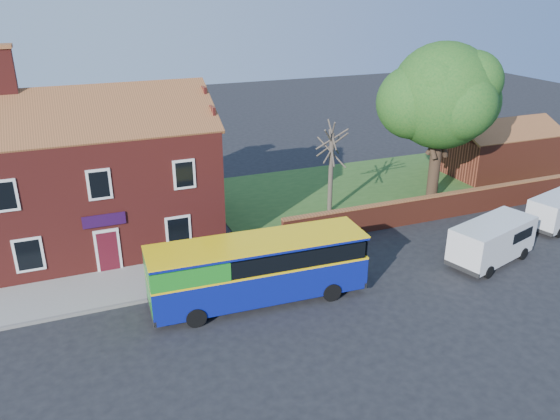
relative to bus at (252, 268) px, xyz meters
name	(u,v)px	position (x,y,z in m)	size (l,w,h in m)	color
ground	(300,322)	(1.35, -2.31, -1.67)	(120.00, 120.00, 0.00)	black
pavement	(115,287)	(-5.65, 3.44, -1.61)	(18.00, 3.50, 0.12)	gray
kerb	(119,306)	(-5.65, 1.69, -1.60)	(18.00, 0.15, 0.14)	slate
grass_strip	(394,186)	(14.35, 10.69, -1.65)	(26.00, 12.00, 0.04)	#426B28
shop_building	(95,182)	(-5.68, 9.19, 1.74)	(12.30, 8.13, 10.50)	maroon
boundary_wall	(450,205)	(14.35, 4.69, -0.86)	(22.00, 0.38, 1.60)	maroon
outbuilding	(498,151)	(23.35, 10.69, -0.06)	(8.20, 5.06, 4.17)	maroon
bus	(252,268)	(0.00, 0.00, 0.00)	(9.73, 2.85, 2.94)	navy
van_near	(492,240)	(12.59, -0.90, -0.46)	(5.30, 3.30, 2.17)	silver
van_far	(560,209)	(19.40, 1.15, -0.59)	(4.73, 2.89, 1.94)	silver
large_tree	(441,99)	(15.29, 7.79, 4.97)	(8.31, 6.58, 10.14)	black
bare_tree	(331,169)	(7.93, 8.14, 1.16)	(2.07, 2.46, 5.51)	#4C4238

